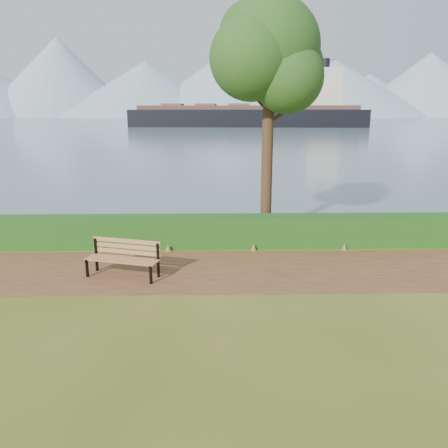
{
  "coord_description": "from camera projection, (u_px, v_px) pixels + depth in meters",
  "views": [
    {
      "loc": [
        0.37,
        -11.12,
        4.26
      ],
      "look_at": [
        0.64,
        1.2,
        1.1
      ],
      "focal_mm": 35.0,
      "sensor_mm": 36.0,
      "label": 1
    }
  ],
  "objects": [
    {
      "name": "water",
      "position": [
        213.0,
        120.0,
        263.63
      ],
      "size": [
        700.0,
        510.0,
        0.0
      ],
      "primitive_type": "cube",
      "color": "#405968",
      "rests_on": "ground"
    },
    {
      "name": "mountains",
      "position": [
        203.0,
        86.0,
        398.01
      ],
      "size": [
        585.0,
        190.0,
        70.0
      ],
      "color": "#8399AF",
      "rests_on": "ground"
    },
    {
      "name": "bench",
      "position": [
        124.0,
        256.0,
        11.58
      ],
      "size": [
        2.04,
        1.11,
        0.99
      ],
      "rotation": [
        0.0,
        0.0,
        -0.29
      ],
      "color": "black",
      "rests_on": "ground"
    },
    {
      "name": "ground",
      "position": [
        201.0,
        274.0,
        11.82
      ],
      "size": [
        140.0,
        140.0,
        0.0
      ],
      "primitive_type": "plane",
      "color": "#445418",
      "rests_on": "ground"
    },
    {
      "name": "hedge",
      "position": [
        203.0,
        231.0,
        14.21
      ],
      "size": [
        32.0,
        0.85,
        1.0
      ],
      "primitive_type": "cube",
      "color": "#1B4B15",
      "rests_on": "ground"
    },
    {
      "name": "tree",
      "position": [
        270.0,
        54.0,
        14.09
      ],
      "size": [
        3.86,
        3.67,
        8.19
      ],
      "rotation": [
        0.0,
        0.0,
        0.42
      ],
      "color": "#342015",
      "rests_on": "ground"
    },
    {
      "name": "path",
      "position": [
        202.0,
        270.0,
        12.11
      ],
      "size": [
        40.0,
        3.4,
        0.01
      ],
      "primitive_type": "cube",
      "color": "#4E2C1A",
      "rests_on": "ground"
    },
    {
      "name": "cargo_ship",
      "position": [
        255.0,
        116.0,
        131.2
      ],
      "size": [
        71.12,
        17.45,
        21.37
      ],
      "rotation": [
        0.0,
        0.0,
        -0.09
      ],
      "color": "black",
      "rests_on": "ground"
    }
  ]
}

